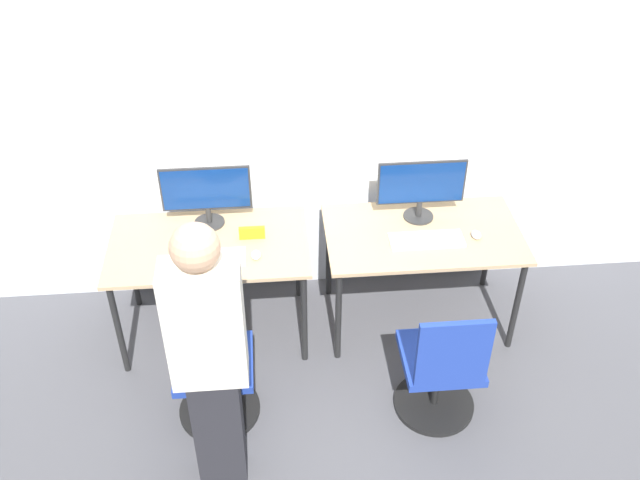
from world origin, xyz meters
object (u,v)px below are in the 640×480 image
(keyboard_right, at_px, (427,240))
(office_chair_right, at_px, (441,372))
(mouse_left, at_px, (256,255))
(mouse_right, at_px, (476,235))
(office_chair_left, at_px, (215,377))
(monitor_left, at_px, (206,193))
(monitor_right, at_px, (421,187))
(keyboard_left, at_px, (207,258))
(person_left, at_px, (209,355))

(keyboard_right, distance_m, office_chair_right, 0.82)
(mouse_left, relative_size, mouse_right, 1.00)
(mouse_left, bearing_deg, office_chair_left, -113.88)
(monitor_left, xyz_separation_m, mouse_right, (1.66, -0.29, -0.21))
(keyboard_right, distance_m, mouse_right, 0.32)
(mouse_left, height_order, office_chair_right, office_chair_right)
(monitor_right, bearing_deg, mouse_left, -162.72)
(monitor_right, relative_size, mouse_right, 6.19)
(mouse_left, bearing_deg, monitor_right, 17.28)
(monitor_left, distance_m, keyboard_left, 0.43)
(monitor_right, relative_size, keyboard_right, 1.22)
(person_left, relative_size, monitor_right, 3.00)
(keyboard_right, relative_size, mouse_right, 5.09)
(mouse_left, distance_m, office_chair_left, 0.76)
(monitor_left, bearing_deg, mouse_right, -9.88)
(monitor_left, height_order, person_left, person_left)
(mouse_right, bearing_deg, monitor_right, 142.51)
(keyboard_left, xyz_separation_m, office_chair_left, (0.03, -0.59, -0.39))
(monitor_left, relative_size, mouse_left, 6.19)
(keyboard_left, relative_size, office_chair_right, 0.52)
(mouse_left, bearing_deg, mouse_right, 3.52)
(person_left, bearing_deg, mouse_right, 33.24)
(mouse_left, distance_m, keyboard_right, 1.05)
(keyboard_left, distance_m, office_chair_right, 1.52)
(monitor_left, distance_m, office_chair_right, 1.78)
(monitor_left, height_order, mouse_right, monitor_left)
(monitor_right, distance_m, office_chair_right, 1.16)
(person_left, distance_m, keyboard_right, 1.65)
(office_chair_left, height_order, person_left, person_left)
(keyboard_left, xyz_separation_m, person_left, (0.06, -0.96, 0.17))
(monitor_right, bearing_deg, office_chair_left, -144.97)
(mouse_left, relative_size, office_chair_right, 0.10)
(mouse_right, height_order, office_chair_right, office_chair_right)
(office_chair_left, xyz_separation_m, mouse_right, (1.63, 0.68, 0.39))
(monitor_left, relative_size, mouse_right, 6.19)
(office_chair_right, bearing_deg, person_left, -166.53)
(monitor_left, distance_m, keyboard_right, 1.39)
(monitor_left, xyz_separation_m, mouse_left, (0.29, -0.37, -0.21))
(keyboard_left, xyz_separation_m, mouse_left, (0.29, 0.00, 0.01))
(keyboard_right, height_order, office_chair_right, office_chair_right)
(monitor_left, height_order, monitor_right, same)
(mouse_left, relative_size, person_left, 0.05)
(office_chair_left, distance_m, keyboard_right, 1.52)
(monitor_left, bearing_deg, monitor_right, -1.96)
(office_chair_left, xyz_separation_m, person_left, (0.04, -0.37, 0.56))
(keyboard_left, xyz_separation_m, monitor_right, (1.34, 0.33, 0.22))
(monitor_left, relative_size, office_chair_left, 0.64)
(office_chair_left, bearing_deg, office_chair_right, -3.02)
(office_chair_left, xyz_separation_m, keyboard_right, (1.31, 0.66, 0.39))
(office_chair_left, bearing_deg, keyboard_right, 26.60)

